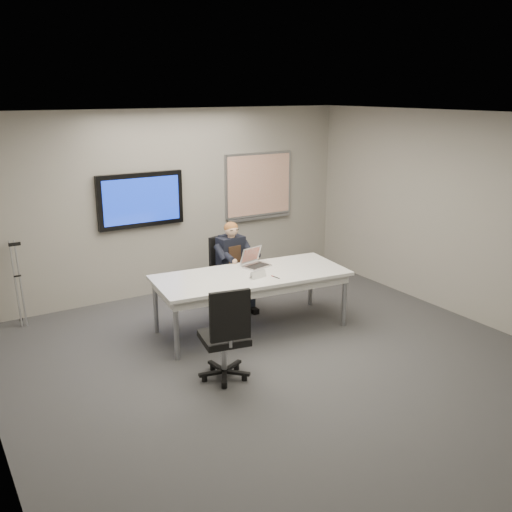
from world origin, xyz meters
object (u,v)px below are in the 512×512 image
office_chair_near (225,351)px  laptop (254,261)px  office_chair_far (228,283)px  seated_person (237,275)px  conference_table (251,280)px

office_chair_near → laptop: office_chair_near is taller
office_chair_far → seated_person: size_ratio=0.80×
office_chair_far → seated_person: bearing=-102.4°
laptop → conference_table: bearing=-143.1°
office_chair_near → seated_person: size_ratio=0.87×
conference_table → laptop: size_ratio=6.40×
conference_table → seated_person: size_ratio=2.07×
laptop → seated_person: bearing=75.1°
conference_table → office_chair_near: (-0.95, -1.04, -0.34)m
office_chair_far → laptop: 0.89m
office_chair_near → conference_table: bearing=-121.6°
conference_table → office_chair_far: 1.09m
office_chair_far → seated_person: seated_person is taller
office_chair_far → office_chair_near: size_ratio=0.92×
seated_person → laptop: (0.00, -0.49, 0.33)m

